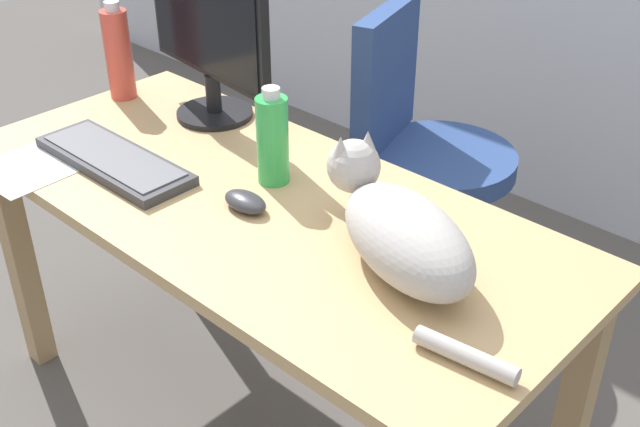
{
  "coord_description": "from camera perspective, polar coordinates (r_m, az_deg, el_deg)",
  "views": [
    {
      "loc": [
        1.12,
        -1.0,
        1.59
      ],
      "look_at": [
        0.21,
        -0.03,
        0.76
      ],
      "focal_mm": 44.79,
      "sensor_mm": 36.0,
      "label": 1
    }
  ],
  "objects": [
    {
      "name": "ground_plane",
      "position": [
        2.19,
        -3.66,
        -14.9
      ],
      "size": [
        8.0,
        8.0,
        0.0
      ],
      "primitive_type": "plane",
      "color": "#59544F"
    },
    {
      "name": "desk",
      "position": [
        1.8,
        -4.3,
        -1.71
      ],
      "size": [
        1.48,
        0.65,
        0.7
      ],
      "color": "tan",
      "rests_on": "ground_plane"
    },
    {
      "name": "office_chair",
      "position": [
        2.43,
        7.33,
        2.01
      ],
      "size": [
        0.5,
        0.48,
        0.92
      ],
      "color": "black",
      "rests_on": "ground_plane"
    },
    {
      "name": "monitor",
      "position": [
        2.05,
        -7.99,
        12.67
      ],
      "size": [
        0.48,
        0.2,
        0.42
      ],
      "color": "black",
      "rests_on": "desk"
    },
    {
      "name": "keyboard",
      "position": [
        1.93,
        -14.51,
        3.71
      ],
      "size": [
        0.44,
        0.15,
        0.03
      ],
      "color": "#333338",
      "rests_on": "desk"
    },
    {
      "name": "cat",
      "position": [
        1.49,
        5.73,
        -1.25
      ],
      "size": [
        0.57,
        0.31,
        0.2
      ],
      "color": "#B2ADA8",
      "rests_on": "desk"
    },
    {
      "name": "computer_mouse",
      "position": [
        1.7,
        -5.36,
        0.85
      ],
      "size": [
        0.11,
        0.06,
        0.04
      ],
      "primitive_type": "ellipsoid",
      "color": "#333338",
      "rests_on": "desk"
    },
    {
      "name": "paper_sheet",
      "position": [
        2.0,
        -19.14,
        3.51
      ],
      "size": [
        0.22,
        0.3,
        0.0
      ],
      "primitive_type": "cube",
      "rotation": [
        0.0,
        0.0,
        0.04
      ],
      "color": "white",
      "rests_on": "desk"
    },
    {
      "name": "water_bottle",
      "position": [
        1.76,
        -3.41,
        5.33
      ],
      "size": [
        0.07,
        0.07,
        0.23
      ],
      "color": "green",
      "rests_on": "desk"
    },
    {
      "name": "spray_bottle",
      "position": [
        2.25,
        -14.21,
        11.03
      ],
      "size": [
        0.07,
        0.07,
        0.27
      ],
      "color": "#D84C3D",
      "rests_on": "desk"
    }
  ]
}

